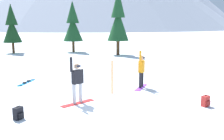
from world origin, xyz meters
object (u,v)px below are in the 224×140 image
Objects in this scene: snowboarder_foreground at (76,82)px; pine_tree_broad at (72,24)px; loose_snowboard_far_spare at (26,82)px; pine_tree_tall at (117,19)px; trail_marker_pole at (111,77)px; pine_tree_short at (11,26)px; backpack_red at (205,101)px; backpack_black at (17,113)px; snowboarder_midground at (141,70)px.

pine_tree_broad is at bearing 99.28° from snowboarder_foreground.
pine_tree_tall reaches higher than loose_snowboard_far_spare.
snowboarder_foreground is at bearing -97.14° from pine_tree_tall.
pine_tree_broad reaches higher than snowboarder_foreground.
pine_tree_short is (-11.41, 16.93, 2.26)m from trail_marker_pole.
backpack_red is 0.08× the size of pine_tree_short.
pine_tree_tall reaches higher than pine_tree_short.
pine_tree_broad is at bearing 89.16° from loose_snowboard_far_spare.
backpack_black is at bearing -135.55° from trail_marker_pole.
pine_tree_tall reaches higher than pine_tree_broad.
backpack_red is at bearing -67.07° from pine_tree_broad.
snowboarder_foreground reaches higher than snowboarder_midground.
trail_marker_pole is at bearing 44.45° from backpack_black.
pine_tree_tall is (-3.14, 17.08, 3.61)m from backpack_red.
pine_tree_tall is at bearing 100.41° from backpack_red.
backpack_red is 4.25m from trail_marker_pole.
pine_tree_broad reaches higher than backpack_black.
trail_marker_pole reaches higher than backpack_red.
trail_marker_pole is at bearing -75.61° from pine_tree_broad.
pine_tree_short is at bearing 123.98° from trail_marker_pole.
pine_tree_short is at bearing 129.00° from backpack_red.
snowboarder_midground is 0.35× the size of pine_tree_short.
pine_tree_short is at bearing -170.35° from pine_tree_broad.
trail_marker_pole reaches higher than backpack_black.
snowboarder_midground is at bearing -69.99° from pine_tree_broad.
trail_marker_pole is at bearing -142.97° from snowboarder_midground.
snowboarder_midground reaches higher than trail_marker_pole.
loose_snowboard_far_spare is 16.35m from pine_tree_short.
backpack_red is at bearing -79.59° from pine_tree_tall.
loose_snowboard_far_spare is 3.81× the size of backpack_red.
snowboarder_midground is 20.51m from pine_tree_short.
pine_tree_broad is (-4.64, 18.08, 2.48)m from trail_marker_pole.
snowboarder_midground is 6.52m from backpack_black.
snowboarder_foreground is 0.35× the size of pine_tree_short.
snowboarder_foreground reaches higher than loose_snowboard_far_spare.
snowboarder_midground is 3.81m from backpack_red.
pine_tree_broad is at bearing 112.93° from backpack_red.
loose_snowboard_far_spare is at bearing 106.36° from backpack_black.
snowboarder_foreground is at bearing 175.94° from backpack_red.
snowboarder_midground is 1.92m from trail_marker_pole.
pine_tree_broad reaches higher than snowboarder_midground.
snowboarder_foreground is 3.96m from snowboarder_midground.
pine_tree_broad reaches higher than pine_tree_short.
pine_tree_tall reaches higher than snowboarder_midground.
pine_tree_short reaches higher than backpack_black.
loose_snowboard_far_spare is 3.81× the size of backpack_black.
snowboarder_foreground is 2.62m from backpack_black.
pine_tree_broad is (0.23, 15.83, 3.26)m from loose_snowboard_far_spare.
pine_tree_short reaches higher than loose_snowboard_far_spare.
snowboarder_midground is at bearing 127.11° from backpack_red.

